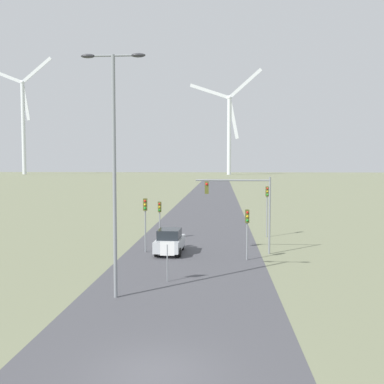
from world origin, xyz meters
name	(u,v)px	position (x,y,z in m)	size (l,w,h in m)	color
ground_plane	(154,373)	(0.00, 0.00, 0.00)	(600.00, 600.00, 0.00)	#757A5B
road_surface	(206,211)	(0.00, 48.00, 0.00)	(10.00, 240.00, 0.01)	#47474C
streetlamp	(114,150)	(-3.10, 7.85, 7.27)	(3.14, 0.32, 11.90)	gray
stop_sign_near	(167,254)	(-0.90, 10.97, 1.59)	(0.81, 0.07, 2.28)	gray
traffic_light_post_near_left	(160,212)	(-3.22, 24.64, 2.43)	(0.28, 0.34, 3.31)	gray
traffic_light_post_near_right	(247,223)	(3.88, 16.87, 2.56)	(0.28, 0.34, 3.48)	gray
traffic_light_post_mid_left	(145,213)	(-3.54, 19.20, 2.95)	(0.28, 0.34, 4.02)	gray
traffic_light_post_mid_right	(267,200)	(6.20, 26.60, 3.32)	(0.28, 0.34, 4.57)	gray
traffic_light_mast_overhead	(242,198)	(3.65, 19.08, 4.12)	(5.47, 0.35, 5.65)	gray
car_approaching	(170,241)	(-1.67, 18.78, 0.91)	(1.97, 4.17, 1.83)	#B7BCC1
wind_turbine_far_left	(23,118)	(-111.20, 238.01, 32.05)	(37.88, 2.60, 66.48)	silver
wind_turbine_left	(229,126)	(6.31, 237.87, 27.09)	(39.85, 3.08, 58.34)	silver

